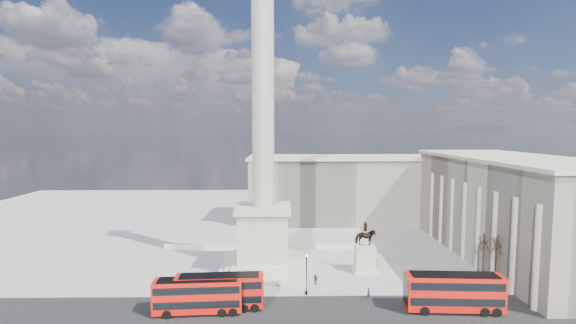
# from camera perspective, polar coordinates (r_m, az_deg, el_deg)

# --- Properties ---
(ground) EXTENTS (180.00, 180.00, 0.00)m
(ground) POSITION_cam_1_polar(r_m,az_deg,el_deg) (62.59, -3.82, -17.19)
(ground) COLOR #A5A29C
(ground) RESTS_ON ground
(asphalt_road) EXTENTS (120.00, 9.00, 0.01)m
(asphalt_road) POSITION_cam_1_polar(r_m,az_deg,el_deg) (53.41, 1.33, -21.23)
(asphalt_road) COLOR #252525
(asphalt_road) RESTS_ON ground
(nelsons_column) EXTENTS (14.00, 14.00, 49.85)m
(nelsons_column) POSITION_cam_1_polar(r_m,az_deg,el_deg) (63.89, -3.65, -4.68)
(nelsons_column) COLOR beige
(nelsons_column) RESTS_ON ground
(balustrade_wall) EXTENTS (40.00, 0.60, 1.10)m
(balustrade_wall) POSITION_cam_1_polar(r_m,az_deg,el_deg) (77.47, -3.19, -12.37)
(balustrade_wall) COLOR beige
(balustrade_wall) RESTS_ON ground
(building_east) EXTENTS (19.00, 46.00, 18.60)m
(building_east) POSITION_cam_1_polar(r_m,az_deg,el_deg) (81.03, 30.47, -5.89)
(building_east) COLOR #B4AA94
(building_east) RESTS_ON ground
(building_northeast) EXTENTS (51.00, 17.00, 16.60)m
(building_northeast) POSITION_cam_1_polar(r_m,az_deg,el_deg) (100.51, 8.86, -3.87)
(building_northeast) COLOR #B4AA94
(building_northeast) RESTS_ON ground
(red_bus_a) EXTENTS (11.50, 3.31, 4.61)m
(red_bus_a) POSITION_cam_1_polar(r_m,az_deg,el_deg) (53.70, -10.00, -18.33)
(red_bus_a) COLOR red
(red_bus_a) RESTS_ON ground
(red_bus_b) EXTENTS (11.25, 3.20, 4.51)m
(red_bus_b) POSITION_cam_1_polar(r_m,az_deg,el_deg) (53.14, -13.10, -18.70)
(red_bus_b) COLOR red
(red_bus_b) RESTS_ON ground
(red_bus_c) EXTENTS (12.34, 3.48, 4.95)m
(red_bus_c) POSITION_cam_1_polar(r_m,az_deg,el_deg) (56.49, 23.41, -17.26)
(red_bus_c) COLOR red
(red_bus_c) RESTS_ON ground
(victorian_lamp) EXTENTS (0.51, 0.51, 5.92)m
(victorian_lamp) POSITION_cam_1_polar(r_m,az_deg,el_deg) (56.78, 2.73, -15.78)
(victorian_lamp) COLOR black
(victorian_lamp) RESTS_ON ground
(equestrian_statue) EXTENTS (4.03, 3.03, 8.39)m
(equestrian_statue) POSITION_cam_1_polar(r_m,az_deg,el_deg) (66.39, 11.33, -13.29)
(equestrian_statue) COLOR beige
(equestrian_statue) RESTS_ON ground
(bare_tree_near) EXTENTS (1.84, 1.84, 8.05)m
(bare_tree_near) POSITION_cam_1_polar(r_m,az_deg,el_deg) (67.17, 28.67, -10.54)
(bare_tree_near) COLOR #332319
(bare_tree_near) RESTS_ON ground
(bare_tree_mid) EXTENTS (2.03, 2.03, 7.68)m
(bare_tree_mid) POSITION_cam_1_polar(r_m,az_deg,el_deg) (68.43, 27.03, -10.44)
(bare_tree_mid) COLOR #332319
(bare_tree_mid) RESTS_ON ground
(bare_tree_far) EXTENTS (1.86, 1.86, 7.60)m
(bare_tree_far) POSITION_cam_1_polar(r_m,az_deg,el_deg) (78.91, 26.81, -8.48)
(bare_tree_far) COLOR #332319
(bare_tree_far) RESTS_ON ground
(pedestrian_walking) EXTENTS (0.67, 0.62, 1.53)m
(pedestrian_walking) POSITION_cam_1_polar(r_m,az_deg,el_deg) (57.48, 11.85, -18.54)
(pedestrian_walking) COLOR #252329
(pedestrian_walking) RESTS_ON ground
(pedestrian_standing) EXTENTS (0.83, 0.69, 1.56)m
(pedestrian_standing) POSITION_cam_1_polar(r_m,az_deg,el_deg) (66.01, 25.82, -15.77)
(pedestrian_standing) COLOR #252329
(pedestrian_standing) RESTS_ON ground
(pedestrian_crossing) EXTENTS (0.97, 0.85, 1.58)m
(pedestrian_crossing) POSITION_cam_1_polar(r_m,az_deg,el_deg) (61.22, 4.09, -16.92)
(pedestrian_crossing) COLOR #252329
(pedestrian_crossing) RESTS_ON ground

